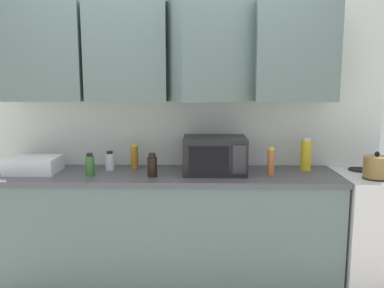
% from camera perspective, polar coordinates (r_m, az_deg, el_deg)
% --- Properties ---
extents(wall_back_with_cabinets, '(3.49, 0.57, 2.60)m').
position_cam_1_polar(wall_back_with_cabinets, '(3.25, -3.15, 8.50)').
color(wall_back_with_cabinets, silver).
rests_on(wall_back_with_cabinets, ground_plane).
extents(counter_run, '(2.62, 0.63, 0.90)m').
position_cam_1_polar(counter_run, '(3.24, -3.28, -11.91)').
color(counter_run, slate).
rests_on(counter_run, ground_plane).
extents(kettle, '(0.18, 0.18, 0.19)m').
position_cam_1_polar(kettle, '(3.19, 24.84, -2.96)').
color(kettle, olive).
rests_on(kettle, stove_range).
extents(microwave, '(0.48, 0.37, 0.28)m').
position_cam_1_polar(microwave, '(3.08, 3.24, -1.59)').
color(microwave, black).
rests_on(microwave, counter_run).
extents(dish_rack, '(0.38, 0.30, 0.12)m').
position_cam_1_polar(dish_rack, '(3.34, -21.68, -2.78)').
color(dish_rack, silver).
rests_on(dish_rack, counter_run).
extents(bottle_yellow_mustard, '(0.08, 0.08, 0.26)m').
position_cam_1_polar(bottle_yellow_mustard, '(3.31, 15.98, -1.47)').
color(bottle_yellow_mustard, gold).
rests_on(bottle_yellow_mustard, counter_run).
extents(bottle_clear_tall, '(0.07, 0.07, 0.15)m').
position_cam_1_polar(bottle_clear_tall, '(3.26, -11.64, -2.42)').
color(bottle_clear_tall, silver).
rests_on(bottle_clear_tall, counter_run).
extents(bottle_green_oil, '(0.07, 0.07, 0.17)m').
position_cam_1_polar(bottle_green_oil, '(3.09, -14.37, -2.95)').
color(bottle_green_oil, '#386B2D').
rests_on(bottle_green_oil, counter_run).
extents(bottle_spice_jar, '(0.06, 0.06, 0.21)m').
position_cam_1_polar(bottle_spice_jar, '(3.07, 11.21, -2.51)').
color(bottle_spice_jar, '#BC6638').
rests_on(bottle_spice_jar, counter_run).
extents(bottle_soy_dark, '(0.07, 0.07, 0.18)m').
position_cam_1_polar(bottle_soy_dark, '(2.98, -5.71, -3.11)').
color(bottle_soy_dark, black).
rests_on(bottle_soy_dark, counter_run).
extents(bottle_amber_vinegar, '(0.06, 0.06, 0.20)m').
position_cam_1_polar(bottle_amber_vinegar, '(3.27, -8.22, -1.84)').
color(bottle_amber_vinegar, '#AD701E').
rests_on(bottle_amber_vinegar, counter_run).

